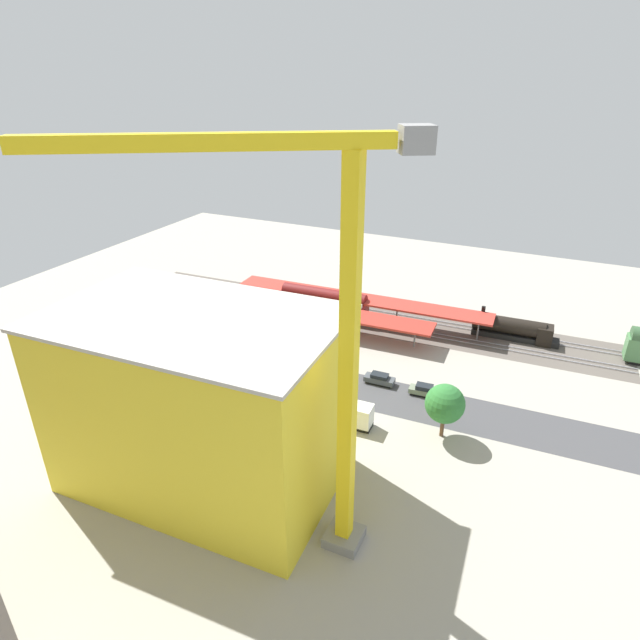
{
  "coord_description": "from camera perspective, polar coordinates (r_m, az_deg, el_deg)",
  "views": [
    {
      "loc": [
        -32.68,
        65.69,
        44.07
      ],
      "look_at": [
        -2.49,
        0.59,
        9.76
      ],
      "focal_mm": 29.63,
      "sensor_mm": 36.0,
      "label": 1
    }
  ],
  "objects": [
    {
      "name": "parked_car_3",
      "position": [
        87.6,
        -3.35,
        -4.14
      ],
      "size": [
        4.63,
        1.87,
        1.66
      ],
      "color": "black",
      "rests_on": "ground"
    },
    {
      "name": "parked_car_2",
      "position": [
        84.2,
        1.31,
        -5.42
      ],
      "size": [
        4.66,
        2.18,
        1.69
      ],
      "color": "black",
      "rests_on": "ground"
    },
    {
      "name": "platform_canopy_near",
      "position": [
        101.16,
        -5.42,
        1.98
      ],
      "size": [
        62.85,
        7.78,
        4.03
      ],
      "color": "#A82D23",
      "rests_on": "ground"
    },
    {
      "name": "tower_crane",
      "position": [
        43.78,
        -0.08,
        -1.41
      ],
      "size": [
        26.05,
        16.45,
        40.46
      ],
      "color": "gray",
      "rests_on": "ground"
    },
    {
      "name": "traffic_light",
      "position": [
        84.97,
        -0.54,
        -1.97
      ],
      "size": [
        0.5,
        0.36,
        7.36
      ],
      "color": "#333333",
      "rests_on": "ground"
    },
    {
      "name": "parked_car_0",
      "position": [
        80.67,
        11.18,
        -7.49
      ],
      "size": [
        4.53,
        2.03,
        1.69
      ],
      "color": "black",
      "rests_on": "ground"
    },
    {
      "name": "box_truck_0",
      "position": [
        73.18,
        2.32,
        -9.9
      ],
      "size": [
        8.9,
        2.84,
        3.35
      ],
      "color": "black",
      "rests_on": "ground"
    },
    {
      "name": "rail_bed",
      "position": [
        104.11,
        4.18,
        0.44
      ],
      "size": [
        97.35,
        17.1,
        0.01
      ],
      "primitive_type": "cube",
      "rotation": [
        0.0,
        0.0,
        0.04
      ],
      "color": "#5B544C",
      "rests_on": "ground"
    },
    {
      "name": "street_tree_0",
      "position": [
        90.97,
        -17.75,
        -1.54
      ],
      "size": [
        4.41,
        4.41,
        6.74
      ],
      "color": "brown",
      "rests_on": "ground"
    },
    {
      "name": "locomotive",
      "position": [
        100.6,
        20.34,
        -0.94
      ],
      "size": [
        15.01,
        3.52,
        5.32
      ],
      "color": "black",
      "rests_on": "ground"
    },
    {
      "name": "street_asphalt",
      "position": [
        83.83,
        -2.05,
        -6.18
      ],
      "size": [
        97.18,
        12.57,
        0.01
      ],
      "primitive_type": "cube",
      "rotation": [
        0.0,
        0.0,
        0.04
      ],
      "color": "#424244",
      "rests_on": "ground"
    },
    {
      "name": "construction_roof_slab",
      "position": [
        55.97,
        -13.82,
        0.24
      ],
      "size": [
        31.5,
        20.49,
        0.4
      ],
      "primitive_type": "cube",
      "rotation": [
        0.0,
        0.0,
        0.04
      ],
      "color": "#B7B2A8",
      "rests_on": "construction_building"
    },
    {
      "name": "street_tree_2",
      "position": [
        75.79,
        -2.27,
        -5.33
      ],
      "size": [
        4.79,
        4.79,
        7.61
      ],
      "color": "brown",
      "rests_on": "ground"
    },
    {
      "name": "platform_canopy_far",
      "position": [
        101.31,
        4.29,
        2.31
      ],
      "size": [
        49.98,
        7.05,
        4.43
      ],
      "color": "#B73328",
      "rests_on": "ground"
    },
    {
      "name": "parked_car_5",
      "position": [
        95.65,
        -11.96,
        -1.98
      ],
      "size": [
        4.21,
        1.87,
        1.69
      ],
      "color": "black",
      "rests_on": "ground"
    },
    {
      "name": "parked_car_4",
      "position": [
        90.94,
        -8.09,
        -3.18
      ],
      "size": [
        4.64,
        2.07,
        1.66
      ],
      "color": "black",
      "rests_on": "ground"
    },
    {
      "name": "freight_coach_far",
      "position": [
        102.71,
        0.42,
        1.99
      ],
      "size": [
        17.77,
        3.45,
        5.74
      ],
      "color": "black",
      "rests_on": "ground"
    },
    {
      "name": "street_tree_1",
      "position": [
        70.59,
        13.34,
        -8.8
      ],
      "size": [
        5.18,
        5.18,
        7.65
      ],
      "color": "brown",
      "rests_on": "ground"
    },
    {
      "name": "construction_building",
      "position": [
        61.09,
        -12.79,
        -8.71
      ],
      "size": [
        30.88,
        19.87,
        20.64
      ],
      "primitive_type": "cube",
      "rotation": [
        0.0,
        0.0,
        0.04
      ],
      "color": "yellow",
      "rests_on": "ground"
    },
    {
      "name": "parked_car_6",
      "position": [
        100.2,
        -15.76,
        -1.14
      ],
      "size": [
        4.2,
        1.91,
        1.53
      ],
      "color": "black",
      "rests_on": "ground"
    },
    {
      "name": "ground_plane",
      "position": [
        85.59,
        -1.35,
        -5.45
      ],
      "size": [
        155.07,
        155.07,
        0.0
      ],
      "primitive_type": "plane",
      "color": "#9E998C",
      "rests_on": "ground"
    },
    {
      "name": "track_rails",
      "position": [
        104.04,
        4.18,
        0.53
      ],
      "size": [
        96.86,
        10.67,
        0.12
      ],
      "color": "#9E9EA8",
      "rests_on": "ground"
    },
    {
      "name": "parked_car_1",
      "position": [
        82.36,
        6.44,
        -6.37
      ],
      "size": [
        4.7,
        1.91,
        1.67
      ],
      "color": "black",
      "rests_on": "ground"
    }
  ]
}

